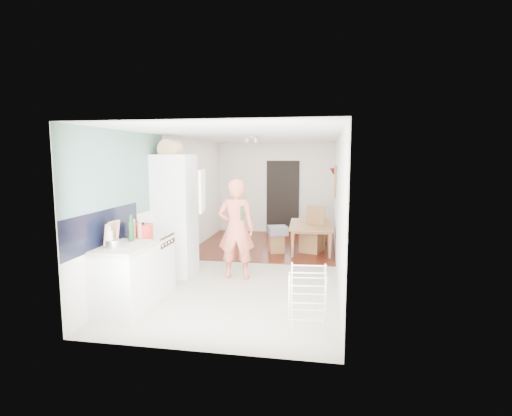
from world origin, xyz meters
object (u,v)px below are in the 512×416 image
(person, at_px, (236,220))
(dining_chair, at_px, (312,230))
(drying_rack, at_px, (308,302))
(stool, at_px, (276,243))
(dining_table, at_px, (312,239))

(person, bearing_deg, dining_chair, -125.92)
(person, relative_size, dining_chair, 2.02)
(dining_chair, height_order, drying_rack, dining_chair)
(person, distance_m, drying_rack, 2.54)
(dining_chair, distance_m, stool, 0.84)
(dining_table, height_order, stool, dining_table)
(person, bearing_deg, stool, -109.25)
(dining_table, xyz_separation_m, dining_chair, (-0.00, -0.23, 0.26))
(dining_chair, bearing_deg, stool, -147.35)
(person, height_order, dining_table, person)
(dining_chair, xyz_separation_m, drying_rack, (0.11, -4.20, -0.09))
(stool, height_order, drying_rack, drying_rack)
(dining_table, relative_size, stool, 3.46)
(drying_rack, bearing_deg, dining_chair, 85.61)
(dining_chair, bearing_deg, drying_rack, -68.69)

